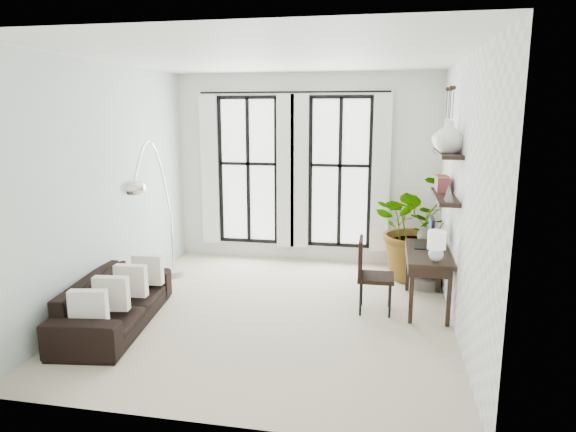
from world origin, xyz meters
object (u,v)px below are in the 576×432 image
(sofa, at_px, (115,302))
(desk, at_px, (428,256))
(plant, at_px, (419,226))
(buddha, at_px, (425,262))
(arc_lamp, at_px, (153,175))
(desk_chair, at_px, (369,270))

(sofa, bearing_deg, desk, -78.63)
(plant, distance_m, buddha, 0.60)
(desk, relative_size, arc_lamp, 0.59)
(sofa, xyz_separation_m, desk_chair, (3.00, 1.06, 0.25))
(desk_chair, height_order, arc_lamp, arc_lamp)
(plant, distance_m, desk_chair, 1.68)
(desk, bearing_deg, sofa, -161.03)
(plant, xyz_separation_m, buddha, (0.08, -0.38, -0.46))
(plant, bearing_deg, arc_lamp, -156.43)
(buddha, bearing_deg, desk_chair, -124.51)
(arc_lamp, bearing_deg, desk_chair, 1.26)
(sofa, height_order, arc_lamp, arc_lamp)
(desk, bearing_deg, arc_lamp, -175.41)
(arc_lamp, bearing_deg, plant, 23.57)
(buddha, bearing_deg, sofa, -149.93)
(sofa, relative_size, desk_chair, 2.12)
(desk, bearing_deg, plant, 92.06)
(arc_lamp, bearing_deg, sofa, -95.81)
(desk, xyz_separation_m, desk_chair, (-0.74, -0.23, -0.17))
(plant, distance_m, arc_lamp, 4.03)
(buddha, bearing_deg, arc_lamp, -162.05)
(desk, height_order, arc_lamp, arc_lamp)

